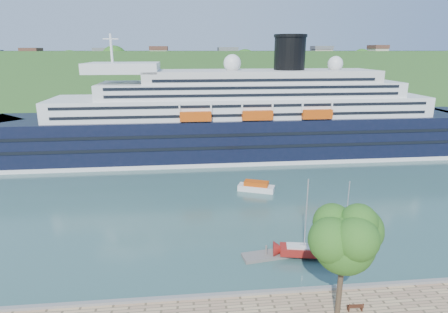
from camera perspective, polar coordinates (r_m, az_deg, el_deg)
ground at (r=41.30m, az=9.07°, el=-20.69°), size 400.00×400.00×0.00m
far_hillside at (r=177.56m, az=-2.92°, el=11.90°), size 400.00×50.00×24.00m
quay_coping at (r=40.47m, az=9.22°, el=-19.55°), size 220.00×0.50×0.30m
cruise_ship at (r=86.95m, az=1.24°, el=8.99°), size 124.55×18.76×27.95m
park_bench at (r=39.54m, az=19.34°, el=-20.71°), size 1.53×0.69×0.96m
promenade_tree at (r=35.62m, az=17.63°, el=-14.46°), size 7.16×7.16×11.86m
floating_pontoon at (r=49.94m, az=12.86°, el=-13.63°), size 17.57×4.71×0.39m
sailboat_red at (r=46.22m, az=13.00°, el=-9.64°), size 7.80×3.54×9.73m
sailboat_white_far at (r=50.94m, az=18.59°, el=-8.42°), size 6.76×3.15×8.43m
tender_launch at (r=67.71m, az=4.94°, el=-4.52°), size 6.89×4.50×1.80m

